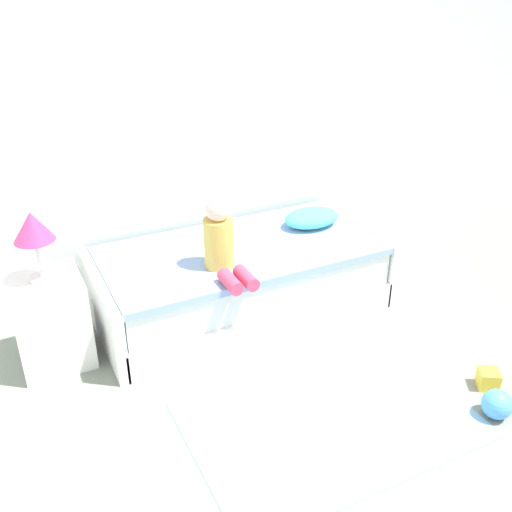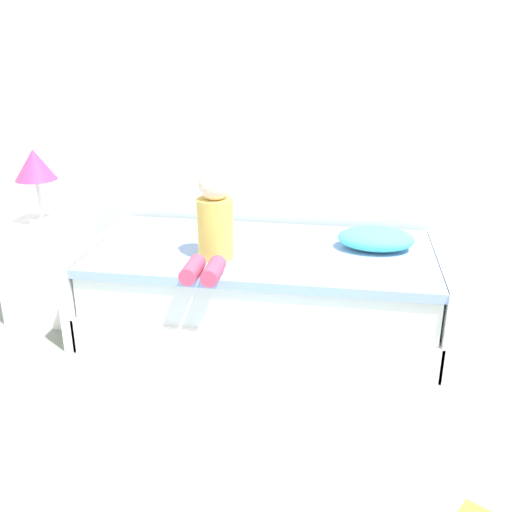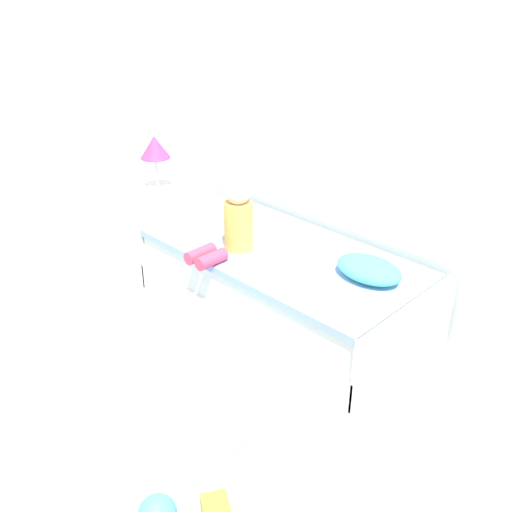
# 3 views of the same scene
# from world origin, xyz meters

# --- Properties ---
(wall_rear) EXTENTS (7.20, 0.10, 2.90)m
(wall_rear) POSITION_xyz_m (0.00, 2.60, 1.45)
(wall_rear) COLOR silver
(wall_rear) RESTS_ON ground
(bed) EXTENTS (2.11, 1.00, 0.50)m
(bed) POSITION_xyz_m (-0.44, 2.00, 0.25)
(bed) COLOR white
(bed) RESTS_ON ground
(nightstand) EXTENTS (0.44, 0.44, 0.60)m
(nightstand) POSITION_xyz_m (-1.79, 1.96, 0.30)
(nightstand) COLOR white
(nightstand) RESTS_ON ground
(table_lamp) EXTENTS (0.24, 0.24, 0.45)m
(table_lamp) POSITION_xyz_m (-1.79, 1.96, 0.94)
(table_lamp) COLOR silver
(table_lamp) RESTS_ON nightstand
(child_figure) EXTENTS (0.20, 0.51, 0.50)m
(child_figure) POSITION_xyz_m (-0.68, 1.77, 0.70)
(child_figure) COLOR gold
(child_figure) RESTS_ON bed
(pillow) EXTENTS (0.44, 0.30, 0.13)m
(pillow) POSITION_xyz_m (0.21, 2.10, 0.56)
(pillow) COLOR #4CCCBC
(pillow) RESTS_ON bed
(area_rug) EXTENTS (1.60, 1.10, 0.01)m
(area_rug) POSITION_xyz_m (-0.49, 0.70, 0.00)
(area_rug) COLOR #7AA8CC
(area_rug) RESTS_ON ground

